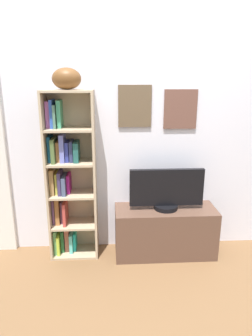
{
  "coord_description": "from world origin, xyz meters",
  "views": [
    {
      "loc": [
        -0.23,
        -1.66,
        1.64
      ],
      "look_at": [
        -0.08,
        0.85,
        0.89
      ],
      "focal_mm": 32.53,
      "sensor_mm": 36.0,
      "label": 1
    }
  ],
  "objects_px": {
    "football": "(67,79)",
    "tv_stand": "(165,231)",
    "bookshelf": "(67,179)",
    "television": "(167,190)"
  },
  "relations": [
    {
      "from": "football",
      "to": "tv_stand",
      "type": "xyz_separation_m",
      "value": [
        0.86,
        -0.05,
        -1.4
      ]
    },
    {
      "from": "bookshelf",
      "to": "television",
      "type": "relative_size",
      "value": 2.27
    },
    {
      "from": "football",
      "to": "tv_stand",
      "type": "height_order",
      "value": "football"
    },
    {
      "from": "football",
      "to": "bookshelf",
      "type": "bearing_deg",
      "value": 147.98
    },
    {
      "from": "bookshelf",
      "to": "football",
      "type": "xyz_separation_m",
      "value": [
        0.05,
        -0.03,
        0.88
      ]
    },
    {
      "from": "football",
      "to": "television",
      "type": "bearing_deg",
      "value": -3.25
    },
    {
      "from": "tv_stand",
      "to": "television",
      "type": "bearing_deg",
      "value": 90.0
    },
    {
      "from": "football",
      "to": "television",
      "type": "distance_m",
      "value": 1.3
    },
    {
      "from": "bookshelf",
      "to": "television",
      "type": "xyz_separation_m",
      "value": [
        0.91,
        -0.08,
        -0.1
      ]
    },
    {
      "from": "football",
      "to": "tv_stand",
      "type": "bearing_deg",
      "value": -3.33
    }
  ]
}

